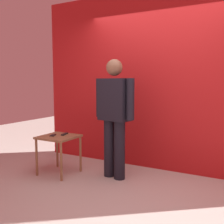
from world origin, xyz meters
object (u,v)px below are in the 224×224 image
(standing_person, at_px, (114,112))
(cell_phone, at_px, (53,135))
(tv_remote, at_px, (65,134))
(side_table, at_px, (59,142))

(standing_person, distance_m, cell_phone, 1.03)
(standing_person, height_order, tv_remote, standing_person)
(standing_person, xyz_separation_m, tv_remote, (-0.80, -0.14, -0.37))
(standing_person, distance_m, tv_remote, 0.90)
(side_table, xyz_separation_m, tv_remote, (0.02, 0.12, 0.10))
(cell_phone, bearing_deg, side_table, -13.21)
(side_table, xyz_separation_m, cell_phone, (-0.09, -0.02, 0.10))
(standing_person, distance_m, side_table, 0.98)
(side_table, height_order, cell_phone, cell_phone)
(standing_person, height_order, side_table, standing_person)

